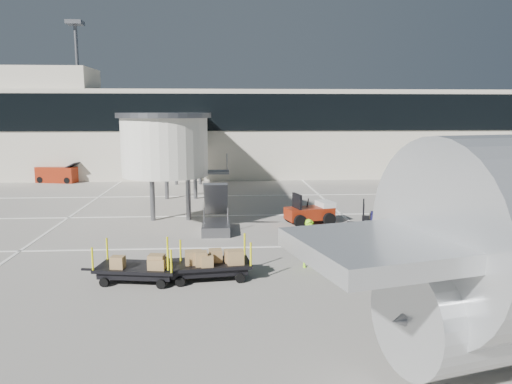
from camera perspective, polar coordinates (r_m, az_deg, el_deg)
ground at (r=20.83m, az=-0.89°, el=-7.83°), size 140.00×140.00×0.00m
lane_markings at (r=29.85m, az=-3.04°, el=-2.57°), size 40.00×30.00×0.02m
terminal at (r=49.87m, az=-2.98°, el=6.92°), size 64.00×12.11×15.20m
jet_bridge at (r=32.35m, az=-9.05°, el=5.88°), size 5.70×20.40×6.03m
baggage_tug at (r=27.47m, az=6.26°, el=-2.35°), size 2.83×2.21×1.71m
suitcase_cart at (r=26.25m, az=15.68°, el=-3.29°), size 4.08×2.43×1.57m
box_cart_near at (r=18.67m, az=-5.10°, el=-8.12°), size 3.83×1.88×1.47m
box_cart_far at (r=18.72m, az=-13.44°, el=-8.42°), size 3.69×1.91×1.42m
ground_worker at (r=19.81m, az=6.13°, el=-5.86°), size 0.72×0.49×1.94m
minivan at (r=34.96m, az=18.59°, el=0.40°), size 2.18×4.62×1.72m
belt_loader at (r=46.51m, az=-21.70°, el=1.87°), size 3.91×2.22×1.78m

